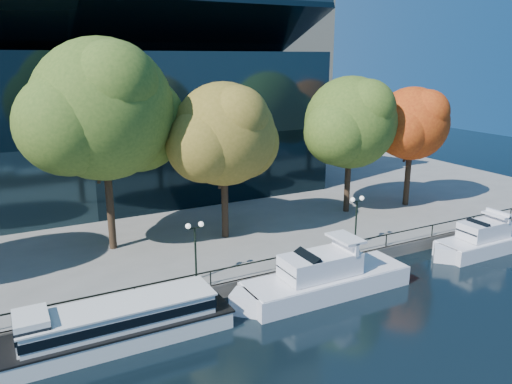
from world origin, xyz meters
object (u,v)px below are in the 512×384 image
tree_5 (413,125)px  tour_boat (106,326)px  cruiser_near (321,278)px  tree_3 (226,136)px  lamp_2 (357,210)px  cruiser_far (483,240)px  tree_4 (352,125)px  tree_2 (106,113)px  lamp_1 (195,238)px

tree_5 → tour_boat: bearing=-162.2°
tour_boat → cruiser_near: size_ratio=1.13×
tree_3 → lamp_2: bearing=-39.0°
cruiser_far → tree_4: 15.07m
tree_2 → tree_4: size_ratio=1.24×
tree_2 → tree_5: tree_2 is taller
cruiser_far → tree_3: (-18.05, 10.57, 8.36)m
tree_2 → tree_4: 22.25m
cruiser_far → tree_3: size_ratio=0.80×
cruiser_near → tree_3: size_ratio=1.03×
cruiser_far → tour_boat: bearing=179.4°
tree_2 → tree_3: size_ratio=1.26×
tree_4 → lamp_1: bearing=-157.8°
cruiser_far → tree_2: (-26.85, 12.29, 10.49)m
tour_boat → cruiser_far: bearing=-0.6°
tree_4 → tree_5: size_ratio=1.09×
cruiser_near → tree_5: tree_5 is taller
cruiser_near → tree_5: 22.39m
tour_boat → tree_2: tree_2 is taller
tour_boat → tree_2: bearing=74.9°
tree_3 → tree_2: bearing=168.9°
tree_3 → tree_5: bearing=0.1°
lamp_1 → lamp_2: 13.42m
tree_2 → tree_3: (8.80, -1.72, -2.13)m
lamp_1 → tree_2: bearing=112.9°
lamp_2 → cruiser_near: bearing=-146.4°
tour_boat → cruiser_far: 30.09m
tree_4 → lamp_2: (-5.23, -7.63, -5.43)m
tour_boat → cruiser_near: bearing=-1.7°
cruiser_far → lamp_2: lamp_2 is taller
lamp_1 → tree_3: bearing=51.1°
tour_boat → lamp_1: 8.16m
cruiser_near → lamp_2: size_ratio=3.24×
lamp_1 → lamp_2: bearing=0.0°
tree_2 → lamp_2: size_ratio=3.96×
tree_4 → tree_2: bearing=178.3°
cruiser_near → tree_3: (-1.98, 10.65, 8.24)m
cruiser_near → lamp_1: lamp_1 is taller
tour_boat → tree_2: 16.15m
cruiser_near → lamp_2: lamp_2 is taller
cruiser_near → tree_2: bearing=131.1°
tour_boat → cruiser_near: 14.02m
cruiser_near → cruiser_far: bearing=0.3°
tree_2 → tree_3: bearing=-11.1°
tree_4 → lamp_1: size_ratio=3.19×
tree_5 → lamp_1: tree_5 is taller
cruiser_far → lamp_1: lamp_1 is taller
tour_boat → tree_5: tree_5 is taller
tree_3 → lamp_1: tree_3 is taller
tree_2 → tree_3: tree_2 is taller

